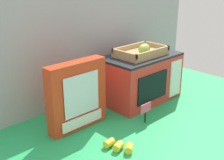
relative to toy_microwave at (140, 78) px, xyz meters
name	(u,v)px	position (x,y,z in m)	size (l,w,h in m)	color
ground_plane	(120,109)	(-0.17, -0.01, -0.13)	(1.70, 1.70, 0.00)	#219E54
display_back_panel	(90,48)	(-0.17, 0.23, 0.16)	(1.61, 0.03, 0.58)	#A0A3A8
toy_microwave	(140,78)	(0.00, 0.00, 0.00)	(0.44, 0.26, 0.26)	red
food_groups_crate	(142,52)	(-0.01, -0.01, 0.15)	(0.27, 0.17, 0.07)	tan
cookie_set_box	(77,96)	(-0.45, -0.02, 0.03)	(0.29, 0.07, 0.31)	red
price_sign	(146,110)	(-0.19, -0.21, -0.06)	(0.07, 0.01, 0.10)	black
loose_toy_banana	(119,146)	(-0.45, -0.28, -0.11)	(0.08, 0.13, 0.03)	yellow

